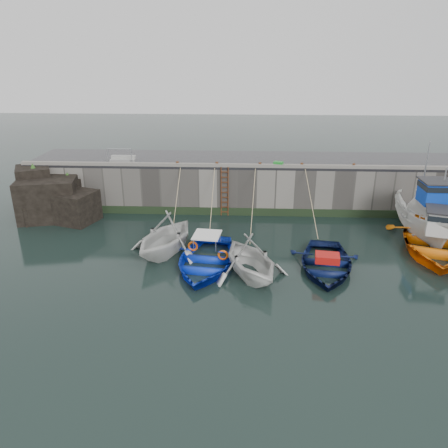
{
  "coord_description": "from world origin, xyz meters",
  "views": [
    {
      "loc": [
        -0.74,
        -16.57,
        9.8
      ],
      "look_at": [
        -1.81,
        5.32,
        1.2
      ],
      "focal_mm": 35.0,
      "sensor_mm": 36.0,
      "label": 1
    }
  ],
  "objects_px": {
    "boat_far_white": "(426,219)",
    "bollard_b": "(217,164)",
    "bollard_d": "(302,165)",
    "boat_near_blacktrim": "(250,275)",
    "boat_far_orange": "(436,241)",
    "bollard_e": "(354,166)",
    "bollard_a": "(177,164)",
    "ladder": "(225,192)",
    "bollard_c": "(260,165)",
    "boat_near_navy": "(325,269)",
    "fish_crate": "(278,164)",
    "boat_near_blue": "(205,266)",
    "boat_near_white": "(166,252)"
  },
  "relations": [
    {
      "from": "boat_far_orange",
      "to": "bollard_e",
      "type": "relative_size",
      "value": 31.15
    },
    {
      "from": "bollard_e",
      "to": "ladder",
      "type": "bearing_deg",
      "value": -177.6
    },
    {
      "from": "ladder",
      "to": "bollard_b",
      "type": "distance_m",
      "value": 1.81
    },
    {
      "from": "bollard_a",
      "to": "bollard_c",
      "type": "xyz_separation_m",
      "value": [
        5.2,
        0.0,
        0.0
      ]
    },
    {
      "from": "boat_near_blacktrim",
      "to": "boat_near_navy",
      "type": "relative_size",
      "value": 0.85
    },
    {
      "from": "boat_near_navy",
      "to": "bollard_e",
      "type": "bearing_deg",
      "value": 77.71
    },
    {
      "from": "bollard_d",
      "to": "bollard_e",
      "type": "height_order",
      "value": "same"
    },
    {
      "from": "boat_near_navy",
      "to": "bollard_c",
      "type": "height_order",
      "value": "bollard_c"
    },
    {
      "from": "ladder",
      "to": "bollard_b",
      "type": "height_order",
      "value": "bollard_b"
    },
    {
      "from": "bollard_a",
      "to": "bollard_d",
      "type": "relative_size",
      "value": 1.0
    },
    {
      "from": "bollard_a",
      "to": "bollard_c",
      "type": "relative_size",
      "value": 1.0
    },
    {
      "from": "bollard_b",
      "to": "bollard_a",
      "type": "bearing_deg",
      "value": 180.0
    },
    {
      "from": "boat_near_blacktrim",
      "to": "boat_far_orange",
      "type": "relative_size",
      "value": 0.51
    },
    {
      "from": "boat_far_white",
      "to": "bollard_b",
      "type": "relative_size",
      "value": 23.88
    },
    {
      "from": "ladder",
      "to": "bollard_c",
      "type": "bearing_deg",
      "value": 8.67
    },
    {
      "from": "bollard_d",
      "to": "bollard_e",
      "type": "xyz_separation_m",
      "value": [
        3.2,
        0.0,
        0.0
      ]
    },
    {
      "from": "boat_near_white",
      "to": "bollard_b",
      "type": "distance_m",
      "value": 7.32
    },
    {
      "from": "boat_near_blacktrim",
      "to": "boat_far_orange",
      "type": "height_order",
      "value": "boat_far_orange"
    },
    {
      "from": "boat_near_white",
      "to": "bollard_d",
      "type": "height_order",
      "value": "bollard_d"
    },
    {
      "from": "boat_near_blacktrim",
      "to": "boat_far_orange",
      "type": "distance_m",
      "value": 10.49
    },
    {
      "from": "bollard_b",
      "to": "bollard_e",
      "type": "height_order",
      "value": "same"
    },
    {
      "from": "fish_crate",
      "to": "bollard_b",
      "type": "xyz_separation_m",
      "value": [
        -3.84,
        -0.05,
        -0.02
      ]
    },
    {
      "from": "boat_far_white",
      "to": "bollard_d",
      "type": "distance_m",
      "value": 7.8
    },
    {
      "from": "boat_near_navy",
      "to": "fish_crate",
      "type": "bearing_deg",
      "value": 111.66
    },
    {
      "from": "boat_far_white",
      "to": "bollard_e",
      "type": "height_order",
      "value": "boat_far_white"
    },
    {
      "from": "boat_far_white",
      "to": "bollard_a",
      "type": "bearing_deg",
      "value": 168.09
    },
    {
      "from": "boat_far_orange",
      "to": "bollard_e",
      "type": "distance_m",
      "value": 6.74
    },
    {
      "from": "boat_near_blacktrim",
      "to": "boat_near_navy",
      "type": "bearing_deg",
      "value": -10.27
    },
    {
      "from": "boat_near_navy",
      "to": "bollard_b",
      "type": "xyz_separation_m",
      "value": [
        -5.76,
        7.58,
        3.3
      ]
    },
    {
      "from": "boat_far_white",
      "to": "bollard_d",
      "type": "relative_size",
      "value": 23.88
    },
    {
      "from": "boat_near_blue",
      "to": "boat_near_white",
      "type": "bearing_deg",
      "value": 152.84
    },
    {
      "from": "ladder",
      "to": "bollard_a",
      "type": "xyz_separation_m",
      "value": [
        -3.0,
        0.34,
        1.71
      ]
    },
    {
      "from": "boat_far_white",
      "to": "bollard_e",
      "type": "relative_size",
      "value": 23.88
    },
    {
      "from": "boat_near_white",
      "to": "boat_near_blue",
      "type": "distance_m",
      "value": 2.64
    },
    {
      "from": "boat_near_navy",
      "to": "bollard_c",
      "type": "distance_m",
      "value": 8.82
    },
    {
      "from": "boat_far_orange",
      "to": "bollard_a",
      "type": "xyz_separation_m",
      "value": [
        -14.49,
        5.04,
        2.8
      ]
    },
    {
      "from": "boat_near_white",
      "to": "bollard_b",
      "type": "relative_size",
      "value": 17.05
    },
    {
      "from": "ladder",
      "to": "boat_far_orange",
      "type": "distance_m",
      "value": 12.46
    },
    {
      "from": "boat_near_navy",
      "to": "boat_far_white",
      "type": "height_order",
      "value": "boat_far_white"
    },
    {
      "from": "boat_near_navy",
      "to": "bollard_d",
      "type": "height_order",
      "value": "bollard_d"
    },
    {
      "from": "boat_near_blacktrim",
      "to": "boat_far_white",
      "type": "relative_size",
      "value": 0.67
    },
    {
      "from": "ladder",
      "to": "boat_near_navy",
      "type": "xyz_separation_m",
      "value": [
        5.26,
        -7.25,
        -1.59
      ]
    },
    {
      "from": "boat_near_blue",
      "to": "bollard_e",
      "type": "height_order",
      "value": "bollard_e"
    },
    {
      "from": "boat_near_white",
      "to": "bollard_c",
      "type": "relative_size",
      "value": 17.05
    },
    {
      "from": "ladder",
      "to": "boat_near_navy",
      "type": "distance_m",
      "value": 9.09
    },
    {
      "from": "fish_crate",
      "to": "bollard_b",
      "type": "bearing_deg",
      "value": -161.24
    },
    {
      "from": "boat_near_blacktrim",
      "to": "bollard_e",
      "type": "xyz_separation_m",
      "value": [
        6.41,
        8.48,
        3.3
      ]
    },
    {
      "from": "fish_crate",
      "to": "bollard_c",
      "type": "xyz_separation_m",
      "value": [
        -1.14,
        -0.05,
        -0.02
      ]
    },
    {
      "from": "bollard_c",
      "to": "bollard_e",
      "type": "distance_m",
      "value": 5.8
    },
    {
      "from": "fish_crate",
      "to": "bollard_e",
      "type": "distance_m",
      "value": 4.66
    }
  ]
}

